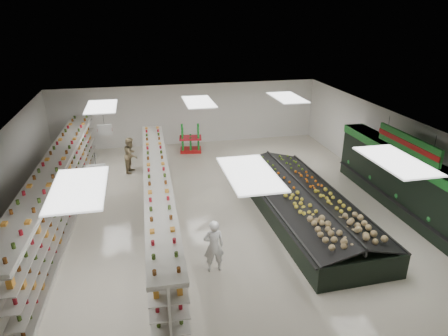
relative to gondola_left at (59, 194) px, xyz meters
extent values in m
plane|color=beige|center=(5.44, -0.65, -0.98)|extent=(16.00, 16.00, 0.00)
cube|color=white|center=(5.44, -0.65, 2.22)|extent=(14.00, 16.00, 0.02)
cube|color=white|center=(5.44, 7.35, 0.62)|extent=(14.00, 0.02, 3.20)
cube|color=white|center=(-1.56, -0.65, 0.62)|extent=(0.02, 16.00, 3.20)
cube|color=white|center=(12.44, -0.65, 0.62)|extent=(0.02, 16.00, 3.20)
cube|color=black|center=(11.99, -2.15, 0.12)|extent=(0.80, 8.00, 2.20)
cube|color=#207B29|center=(11.97, -2.15, 1.07)|extent=(0.85, 8.00, 0.30)
cube|color=black|center=(11.74, -2.15, -0.43)|extent=(0.55, 7.80, 0.15)
cube|color=beige|center=(11.84, -2.15, 0.37)|extent=(0.45, 7.70, 0.03)
cube|color=beige|center=(11.84, -2.15, 0.67)|extent=(0.45, 7.70, 0.03)
cube|color=white|center=(1.64, -2.65, 1.77)|extent=(0.50, 0.06, 0.40)
cube|color=#A81313|center=(1.64, -2.65, 1.77)|extent=(0.52, 0.02, 0.12)
cylinder|color=black|center=(1.64, -2.65, 2.07)|extent=(0.01, 0.01, 0.50)
cube|color=white|center=(1.64, 1.35, 1.77)|extent=(0.50, 0.06, 0.40)
cube|color=#A81313|center=(1.64, 1.35, 1.77)|extent=(0.52, 0.02, 0.12)
cylinder|color=black|center=(1.64, 1.35, 2.07)|extent=(0.01, 0.01, 0.50)
cube|color=#207B29|center=(11.69, -2.15, 1.67)|extent=(0.10, 3.20, 0.60)
cube|color=#A81313|center=(11.63, -2.15, 1.67)|extent=(0.03, 3.20, 0.18)
cylinder|color=black|center=(11.69, -3.35, 2.07)|extent=(0.01, 0.01, 0.50)
cylinder|color=black|center=(11.69, -0.95, 2.07)|extent=(0.01, 0.01, 0.50)
cube|color=silver|center=(0.00, 0.00, -0.91)|extent=(1.46, 12.29, 0.12)
cube|color=silver|center=(0.00, 0.00, 0.05)|extent=(0.60, 12.25, 2.04)
cube|color=silver|center=(0.00, 0.00, 1.11)|extent=(1.46, 12.29, 0.08)
cube|color=beige|center=(-0.23, 0.01, -0.79)|extent=(0.99, 12.16, 0.03)
cube|color=beige|center=(-0.23, 0.01, -0.34)|extent=(0.99, 12.16, 0.03)
cube|color=beige|center=(-0.23, 0.01, 0.10)|extent=(0.99, 12.16, 0.03)
cube|color=beige|center=(-0.23, 0.01, 0.55)|extent=(0.99, 12.16, 0.03)
cube|color=beige|center=(-0.23, 0.01, 1.00)|extent=(0.99, 12.16, 0.03)
cube|color=beige|center=(0.23, -0.01, -0.79)|extent=(0.99, 12.16, 0.03)
cube|color=beige|center=(0.23, -0.01, -0.34)|extent=(0.99, 12.16, 0.03)
cube|color=beige|center=(0.23, -0.01, 0.10)|extent=(0.99, 12.16, 0.03)
cube|color=beige|center=(0.23, -0.01, 0.55)|extent=(0.99, 12.16, 0.03)
cube|color=beige|center=(0.23, -0.01, 1.00)|extent=(0.99, 12.16, 0.03)
cube|color=silver|center=(3.30, -1.29, -0.92)|extent=(1.09, 11.22, 0.11)
cube|color=silver|center=(3.30, -1.29, -0.04)|extent=(0.30, 11.20, 1.87)
cube|color=silver|center=(3.30, -1.29, 0.93)|extent=(1.09, 11.22, 0.07)
cube|color=beige|center=(3.09, -1.28, -0.81)|extent=(0.66, 11.11, 0.03)
cube|color=beige|center=(3.09, -1.28, -0.40)|extent=(0.66, 11.11, 0.03)
cube|color=beige|center=(3.09, -1.28, 0.01)|extent=(0.66, 11.11, 0.03)
cube|color=beige|center=(3.09, -1.28, 0.42)|extent=(0.66, 11.11, 0.03)
cube|color=beige|center=(3.09, -1.28, 0.83)|extent=(0.66, 11.11, 0.03)
cube|color=beige|center=(3.52, -1.29, -0.81)|extent=(0.66, 11.11, 0.03)
cube|color=beige|center=(3.52, -1.29, -0.40)|extent=(0.66, 11.11, 0.03)
cube|color=beige|center=(3.52, -1.29, 0.01)|extent=(0.66, 11.11, 0.03)
cube|color=beige|center=(3.52, -1.29, 0.42)|extent=(0.66, 11.11, 0.03)
cube|color=beige|center=(3.52, -1.29, 0.83)|extent=(0.66, 11.11, 0.03)
cube|color=black|center=(8.28, -1.70, -0.59)|extent=(2.84, 7.84, 0.78)
cube|color=#262626|center=(6.99, -1.73, -0.17)|extent=(0.24, 7.78, 0.07)
cube|color=#262626|center=(9.57, -1.67, -0.17)|extent=(0.24, 7.78, 0.07)
cube|color=black|center=(7.59, -1.72, -0.06)|extent=(1.61, 7.70, 0.40)
cube|color=black|center=(8.98, -1.68, -0.06)|extent=(1.61, 7.70, 0.40)
cube|color=#262626|center=(8.28, -1.70, 0.05)|extent=(0.23, 7.67, 0.28)
cube|color=#A81313|center=(5.36, 5.94, -0.89)|extent=(1.15, 0.84, 0.18)
cube|color=red|center=(5.36, 5.94, -0.22)|extent=(1.20, 0.89, 0.09)
imported|color=silver|center=(4.63, -4.02, -0.18)|extent=(0.59, 0.39, 1.59)
imported|color=#9D8B61|center=(2.41, 3.88, -0.18)|extent=(0.69, 0.89, 1.60)
camera|label=1|loc=(2.89, -13.27, 5.99)|focal=32.00mm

